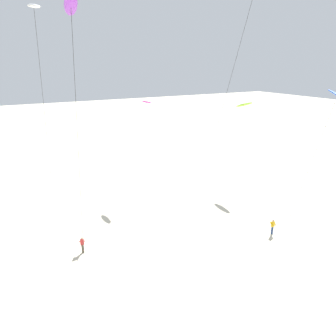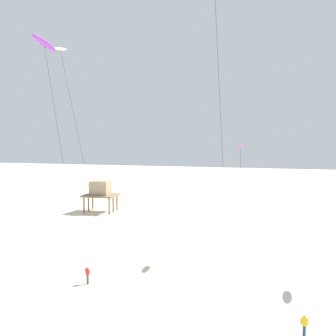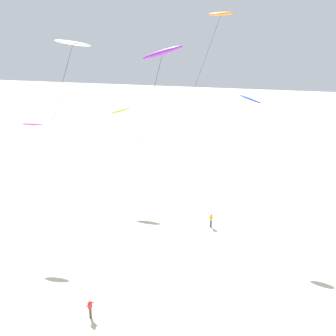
% 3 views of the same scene
% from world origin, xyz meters
% --- Properties ---
extents(ground_plane, '(260.00, 260.00, 0.00)m').
position_xyz_m(ground_plane, '(0.00, 0.00, 0.00)').
color(ground_plane, beige).
extents(kite_purple, '(1.15, 6.83, 20.96)m').
position_xyz_m(kite_purple, '(-12.65, 0.76, 20.22)').
color(kite_purple, purple).
rests_on(kite_purple, ground).
extents(kite_magenta, '(0.88, 5.04, 12.46)m').
position_xyz_m(kite_magenta, '(0.32, 19.14, 12.13)').
color(kite_magenta, '#D8339E').
rests_on(kite_magenta, ground).
extents(kite_white, '(0.94, 9.48, 21.24)m').
position_xyz_m(kite_white, '(-14.02, 5.98, 20.61)').
color(kite_white, white).
rests_on(kite_white, ground).
extents(kite_flyer_nearest, '(0.63, 0.61, 1.67)m').
position_xyz_m(kite_flyer_nearest, '(-12.30, 6.85, 0.89)').
color(kite_flyer_nearest, '#4C4738').
rests_on(kite_flyer_nearest, ground).
extents(kite_flyer_middle, '(0.57, 0.54, 1.67)m').
position_xyz_m(kite_flyer_middle, '(6.23, 0.67, 0.89)').
color(kite_flyer_middle, navy).
rests_on(kite_flyer_middle, ground).
extents(stilt_house, '(5.61, 4.58, 5.31)m').
position_xyz_m(stilt_house, '(-24.65, 39.75, 3.71)').
color(stilt_house, '#846647').
rests_on(stilt_house, ground).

